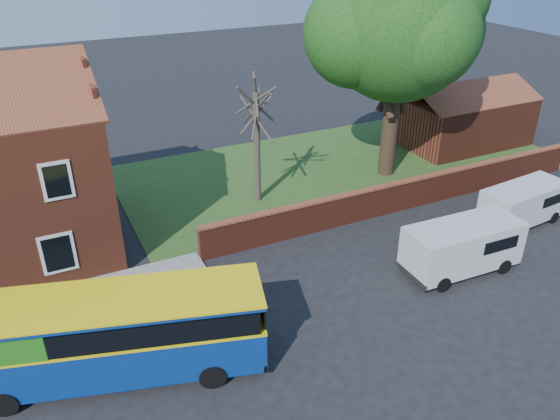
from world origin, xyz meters
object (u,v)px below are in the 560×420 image
van_far (523,203)px  large_tree (398,28)px  bus (99,334)px  van_near (462,245)px

van_far → large_tree: bearing=100.6°
van_far → large_tree: (-2.24, 7.95, 7.02)m
bus → large_tree: large_tree is taller
van_near → large_tree: size_ratio=0.40×
bus → van_near: bearing=14.2°
bus → van_far: (19.91, 1.43, -0.58)m
van_near → large_tree: 12.40m
van_near → large_tree: bearing=73.8°
large_tree → bus: bearing=-152.0°
van_near → van_far: size_ratio=1.09×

